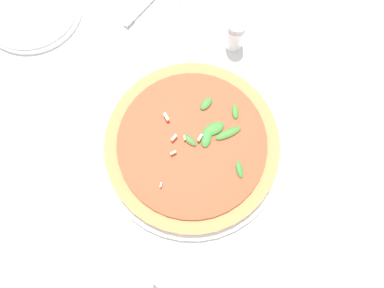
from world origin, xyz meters
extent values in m
plane|color=silver|center=(0.00, 0.00, 0.00)|extent=(6.00, 6.00, 0.00)
cylinder|color=white|center=(-0.02, 0.02, 0.01)|extent=(0.31, 0.31, 0.01)
cylinder|color=#B7844C|center=(-0.02, 0.02, 0.02)|extent=(0.29, 0.29, 0.02)
cylinder|color=#C64728|center=(-0.02, 0.02, 0.03)|extent=(0.24, 0.24, 0.01)
ellipsoid|color=#3D7230|center=(0.04, 0.06, 0.04)|extent=(0.03, 0.02, 0.01)
ellipsoid|color=#397A2B|center=(0.06, 0.02, 0.04)|extent=(0.02, 0.03, 0.01)
ellipsoid|color=#3F7131|center=(-0.02, 0.03, 0.04)|extent=(0.02, 0.03, 0.01)
ellipsoid|color=#37792D|center=(0.02, 0.02, 0.04)|extent=(0.04, 0.03, 0.01)
ellipsoid|color=#347A31|center=(0.00, 0.02, 0.04)|extent=(0.04, 0.03, 0.01)
ellipsoid|color=#3B762C|center=(0.03, 0.00, 0.04)|extent=(0.05, 0.02, 0.01)
ellipsoid|color=#347831|center=(0.01, -0.06, 0.04)|extent=(0.02, 0.03, 0.01)
cube|color=beige|center=(-0.06, 0.03, 0.04)|extent=(0.01, 0.01, 0.01)
cube|color=beige|center=(-0.03, 0.08, 0.04)|extent=(0.01, 0.01, 0.01)
cube|color=beige|center=(-0.04, 0.05, 0.04)|extent=(0.01, 0.01, 0.01)
cube|color=beige|center=(-0.10, 0.00, 0.04)|extent=(0.01, 0.01, 0.00)
cube|color=beige|center=(-0.03, 0.04, 0.04)|extent=(0.01, 0.01, 0.00)
cube|color=beige|center=(-0.01, 0.02, 0.04)|extent=(0.01, 0.01, 0.01)
cylinder|color=white|center=(-0.22, -0.08, 0.00)|extent=(0.07, 0.07, 0.00)
cylinder|color=white|center=(-0.22, -0.08, 0.04)|extent=(0.01, 0.01, 0.08)
cone|color=white|center=(-0.22, -0.08, 0.13)|extent=(0.08, 0.08, 0.08)
cylinder|color=beige|center=(-0.22, -0.08, 0.10)|extent=(0.05, 0.05, 0.03)
cube|color=silver|center=(0.08, 0.29, 0.01)|extent=(0.13, 0.04, 0.00)
cylinder|color=white|center=(-0.09, 0.42, 0.01)|extent=(0.19, 0.19, 0.01)
torus|color=white|center=(-0.09, 0.42, 0.01)|extent=(0.19, 0.19, 0.01)
cylinder|color=silver|center=(0.16, 0.13, 0.03)|extent=(0.03, 0.03, 0.06)
cylinder|color=#B7B7BF|center=(0.16, 0.13, 0.06)|extent=(0.03, 0.03, 0.01)
camera|label=1|loc=(-0.11, -0.09, 0.62)|focal=35.00mm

